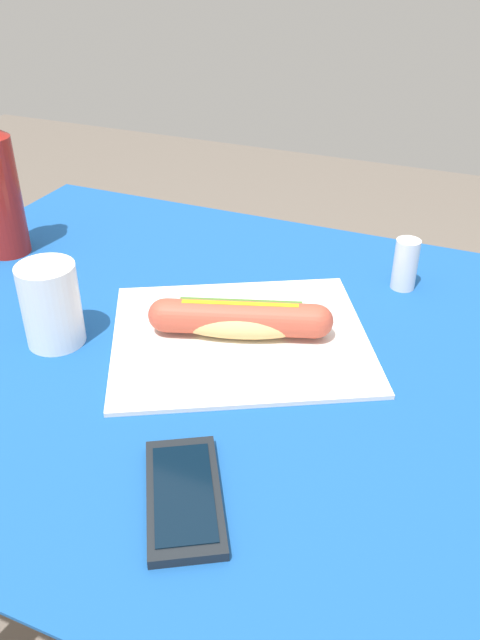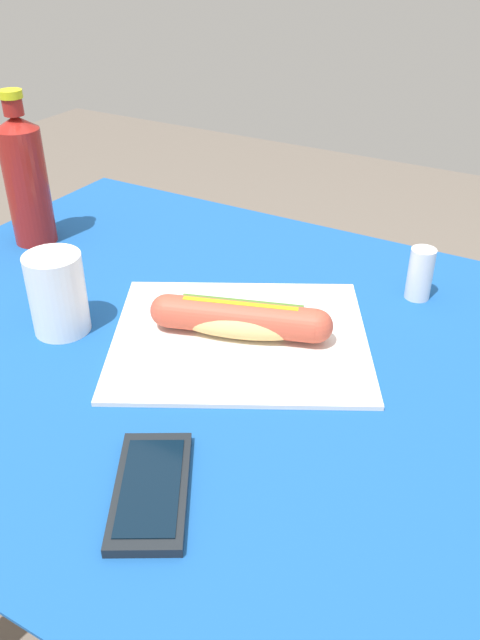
{
  "view_description": "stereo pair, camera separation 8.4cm",
  "coord_description": "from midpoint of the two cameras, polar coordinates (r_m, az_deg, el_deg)",
  "views": [
    {
      "loc": [
        0.35,
        -0.63,
        1.22
      ],
      "look_at": [
        0.07,
        0.02,
        0.77
      ],
      "focal_mm": 36.48,
      "sensor_mm": 36.0,
      "label": 1
    },
    {
      "loc": [
        0.43,
        -0.59,
        1.22
      ],
      "look_at": [
        0.07,
        0.02,
        0.77
      ],
      "focal_mm": 36.48,
      "sensor_mm": 36.0,
      "label": 2
    }
  ],
  "objects": [
    {
      "name": "dining_table",
      "position": [
        0.96,
        -7.24,
        -9.01
      ],
      "size": [
        0.97,
        0.83,
        0.74
      ],
      "color": "brown",
      "rests_on": "ground"
    },
    {
      "name": "hot_dog",
      "position": [
        0.84,
        -2.86,
        0.02
      ],
      "size": [
        0.23,
        0.11,
        0.05
      ],
      "color": "#E5BC75",
      "rests_on": "paper_wrapper"
    },
    {
      "name": "salt_shaker",
      "position": [
        0.98,
        11.95,
        4.74
      ],
      "size": [
        0.04,
        0.04,
        0.08
      ],
      "primitive_type": "cylinder",
      "color": "silver",
      "rests_on": "dining_table"
    },
    {
      "name": "cell_phone",
      "position": [
        0.65,
        -8.79,
        -15.16
      ],
      "size": [
        0.14,
        0.16,
        0.01
      ],
      "color": "black",
      "rests_on": "dining_table"
    },
    {
      "name": "drinking_cup",
      "position": [
        0.87,
        -18.93,
        1.19
      ],
      "size": [
        0.07,
        0.07,
        0.11
      ],
      "primitive_type": "cylinder",
      "color": "white",
      "rests_on": "dining_table"
    },
    {
      "name": "paper_wrapper",
      "position": [
        0.86,
        -2.81,
        -1.62
      ],
      "size": [
        0.43,
        0.41,
        0.01
      ],
      "primitive_type": "cube",
      "rotation": [
        0.0,
        0.0,
        0.5
      ],
      "color": "silver",
      "rests_on": "dining_table"
    }
  ]
}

